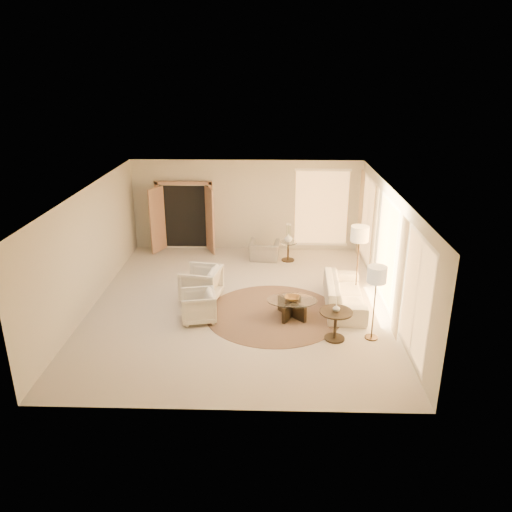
{
  "coord_description": "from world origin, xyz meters",
  "views": [
    {
      "loc": [
        0.73,
        -10.87,
        5.34
      ],
      "look_at": [
        0.4,
        0.4,
        1.1
      ],
      "focal_mm": 35.0,
      "sensor_mm": 36.0,
      "label": 1
    }
  ],
  "objects_px": {
    "armchair_left": "(201,282)",
    "armchair_right": "(198,305)",
    "accent_chair": "(264,248)",
    "floor_lamp_far": "(377,278)",
    "side_table": "(288,249)",
    "floor_lamp_near": "(360,237)",
    "side_vase": "(288,238)",
    "end_vase": "(336,308)",
    "sofa": "(344,293)",
    "coffee_table": "(292,306)",
    "end_table": "(336,320)",
    "bowl": "(292,298)"
  },
  "relations": [
    {
      "from": "armchair_left",
      "to": "side_vase",
      "type": "height_order",
      "value": "armchair_left"
    },
    {
      "from": "bowl",
      "to": "side_vase",
      "type": "bearing_deg",
      "value": 89.61
    },
    {
      "from": "armchair_right",
      "to": "side_vase",
      "type": "distance_m",
      "value": 4.4
    },
    {
      "from": "armchair_right",
      "to": "end_vase",
      "type": "xyz_separation_m",
      "value": [
        2.98,
        -0.75,
        0.34
      ]
    },
    {
      "from": "side_table",
      "to": "sofa",
      "type": "bearing_deg",
      "value": -67.33
    },
    {
      "from": "end_vase",
      "to": "side_vase",
      "type": "distance_m",
      "value": 4.66
    },
    {
      "from": "accent_chair",
      "to": "side_vase",
      "type": "distance_m",
      "value": 0.78
    },
    {
      "from": "end_table",
      "to": "side_vase",
      "type": "bearing_deg",
      "value": 100.43
    },
    {
      "from": "armchair_left",
      "to": "floor_lamp_far",
      "type": "distance_m",
      "value": 4.35
    },
    {
      "from": "armchair_left",
      "to": "floor_lamp_near",
      "type": "bearing_deg",
      "value": 106.55
    },
    {
      "from": "floor_lamp_near",
      "to": "bowl",
      "type": "bearing_deg",
      "value": -143.43
    },
    {
      "from": "floor_lamp_near",
      "to": "side_vase",
      "type": "distance_m",
      "value": 2.98
    },
    {
      "from": "armchair_left",
      "to": "accent_chair",
      "type": "xyz_separation_m",
      "value": [
        1.51,
        2.76,
        -0.08
      ]
    },
    {
      "from": "floor_lamp_far",
      "to": "side_vase",
      "type": "xyz_separation_m",
      "value": [
        -1.63,
        4.52,
        -0.68
      ]
    },
    {
      "from": "end_vase",
      "to": "floor_lamp_far",
      "type": "bearing_deg",
      "value": 4.39
    },
    {
      "from": "armchair_left",
      "to": "floor_lamp_far",
      "type": "xyz_separation_m",
      "value": [
        3.84,
        -1.81,
        0.93
      ]
    },
    {
      "from": "floor_lamp_near",
      "to": "bowl",
      "type": "distance_m",
      "value": 2.32
    },
    {
      "from": "sofa",
      "to": "armchair_right",
      "type": "height_order",
      "value": "armchair_right"
    },
    {
      "from": "sofa",
      "to": "bowl",
      "type": "height_order",
      "value": "sofa"
    },
    {
      "from": "accent_chair",
      "to": "floor_lamp_far",
      "type": "xyz_separation_m",
      "value": [
        2.33,
        -4.58,
        1.01
      ]
    },
    {
      "from": "accent_chair",
      "to": "side_table",
      "type": "bearing_deg",
      "value": -179.35
    },
    {
      "from": "armchair_right",
      "to": "floor_lamp_near",
      "type": "distance_m",
      "value": 4.2
    },
    {
      "from": "sofa",
      "to": "floor_lamp_far",
      "type": "relative_size",
      "value": 1.38
    },
    {
      "from": "armchair_left",
      "to": "armchair_right",
      "type": "bearing_deg",
      "value": 15.43
    },
    {
      "from": "floor_lamp_far",
      "to": "bowl",
      "type": "relative_size",
      "value": 4.82
    },
    {
      "from": "side_table",
      "to": "side_vase",
      "type": "relative_size",
      "value": 2.31
    },
    {
      "from": "sofa",
      "to": "armchair_left",
      "type": "bearing_deg",
      "value": 88.37
    },
    {
      "from": "side_table",
      "to": "floor_lamp_far",
      "type": "distance_m",
      "value": 4.91
    },
    {
      "from": "sofa",
      "to": "coffee_table",
      "type": "height_order",
      "value": "sofa"
    },
    {
      "from": "floor_lamp_near",
      "to": "floor_lamp_far",
      "type": "relative_size",
      "value": 1.11
    },
    {
      "from": "coffee_table",
      "to": "armchair_left",
      "type": "bearing_deg",
      "value": 158.19
    },
    {
      "from": "sofa",
      "to": "armchair_left",
      "type": "height_order",
      "value": "armchair_left"
    },
    {
      "from": "sofa",
      "to": "armchair_left",
      "type": "relative_size",
      "value": 2.47
    },
    {
      "from": "armchair_right",
      "to": "side_vase",
      "type": "xyz_separation_m",
      "value": [
        2.14,
        3.83,
        0.32
      ]
    },
    {
      "from": "sofa",
      "to": "end_vase",
      "type": "height_order",
      "value": "end_vase"
    },
    {
      "from": "floor_lamp_far",
      "to": "side_vase",
      "type": "distance_m",
      "value": 4.85
    },
    {
      "from": "coffee_table",
      "to": "end_table",
      "type": "relative_size",
      "value": 1.88
    },
    {
      "from": "end_table",
      "to": "floor_lamp_near",
      "type": "relative_size",
      "value": 0.38
    },
    {
      "from": "side_vase",
      "to": "end_table",
      "type": "bearing_deg",
      "value": -79.57
    },
    {
      "from": "coffee_table",
      "to": "bowl",
      "type": "bearing_deg",
      "value": 0.0
    },
    {
      "from": "coffee_table",
      "to": "bowl",
      "type": "distance_m",
      "value": 0.2
    },
    {
      "from": "armchair_left",
      "to": "floor_lamp_near",
      "type": "distance_m",
      "value": 4.01
    },
    {
      "from": "accent_chair",
      "to": "side_table",
      "type": "distance_m",
      "value": 0.71
    },
    {
      "from": "armchair_left",
      "to": "bowl",
      "type": "bearing_deg",
      "value": 79.58
    },
    {
      "from": "armchair_right",
      "to": "accent_chair",
      "type": "height_order",
      "value": "armchair_right"
    },
    {
      "from": "sofa",
      "to": "coffee_table",
      "type": "bearing_deg",
      "value": 118.29
    },
    {
      "from": "armchair_right",
      "to": "end_table",
      "type": "distance_m",
      "value": 3.07
    },
    {
      "from": "end_table",
      "to": "end_vase",
      "type": "height_order",
      "value": "end_vase"
    },
    {
      "from": "floor_lamp_far",
      "to": "sofa",
      "type": "bearing_deg",
      "value": 103.92
    },
    {
      "from": "armchair_left",
      "to": "side_table",
      "type": "distance_m",
      "value": 3.5
    }
  ]
}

